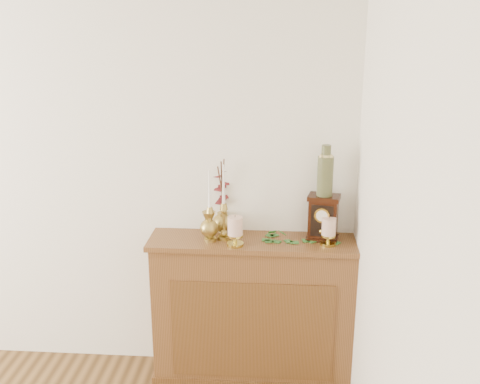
# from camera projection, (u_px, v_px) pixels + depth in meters

# --- Properties ---
(console_shelf) EXTENTS (1.24, 0.34, 0.93)m
(console_shelf) POSITION_uv_depth(u_px,v_px,m) (253.00, 314.00, 3.45)
(console_shelf) COLOR brown
(console_shelf) RESTS_ON ground
(candlestick_left) EXTENTS (0.07, 0.07, 0.43)m
(candlestick_left) POSITION_uv_depth(u_px,v_px,m) (210.00, 218.00, 3.24)
(candlestick_left) COLOR tan
(candlestick_left) RESTS_ON console_shelf
(candlestick_center) EXTENTS (0.08, 0.08, 0.45)m
(candlestick_center) POSITION_uv_depth(u_px,v_px,m) (224.00, 215.00, 3.26)
(candlestick_center) COLOR tan
(candlestick_center) RESTS_ON console_shelf
(bud_vase) EXTENTS (0.11, 0.11, 0.17)m
(bud_vase) POSITION_uv_depth(u_px,v_px,m) (209.00, 226.00, 3.28)
(bud_vase) COLOR tan
(bud_vase) RESTS_ON console_shelf
(ginger_jar) EXTENTS (0.19, 0.20, 0.47)m
(ginger_jar) POSITION_uv_depth(u_px,v_px,m) (222.00, 197.00, 3.39)
(ginger_jar) COLOR tan
(ginger_jar) RESTS_ON console_shelf
(pillar_candle_left) EXTENTS (0.10, 0.10, 0.19)m
(pillar_candle_left) POSITION_uv_depth(u_px,v_px,m) (235.00, 230.00, 3.19)
(pillar_candle_left) COLOR gold
(pillar_candle_left) RESTS_ON console_shelf
(pillar_candle_right) EXTENTS (0.09, 0.09, 0.17)m
(pillar_candle_right) POSITION_uv_depth(u_px,v_px,m) (329.00, 230.00, 3.20)
(pillar_candle_right) COLOR gold
(pillar_candle_right) RESTS_ON console_shelf
(ivy_garland) EXTENTS (0.39, 0.20, 0.08)m
(ivy_garland) POSITION_uv_depth(u_px,v_px,m) (297.00, 240.00, 3.27)
(ivy_garland) COLOR #2D6827
(ivy_garland) RESTS_ON console_shelf
(mantel_clock) EXTENTS (0.20, 0.16, 0.27)m
(mantel_clock) POSITION_uv_depth(u_px,v_px,m) (323.00, 218.00, 3.27)
(mantel_clock) COLOR black
(mantel_clock) RESTS_ON console_shelf
(ceramic_vase) EXTENTS (0.09, 0.09, 0.30)m
(ceramic_vase) POSITION_uv_depth(u_px,v_px,m) (325.00, 173.00, 3.19)
(ceramic_vase) COLOR #1B3729
(ceramic_vase) RESTS_ON mantel_clock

